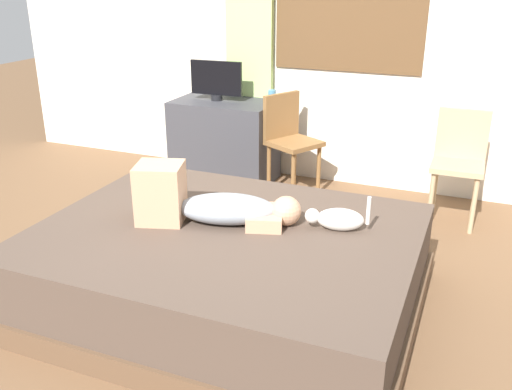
% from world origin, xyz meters
% --- Properties ---
extents(ground_plane, '(16.00, 16.00, 0.00)m').
position_xyz_m(ground_plane, '(0.00, 0.00, 0.00)').
color(ground_plane, brown).
extents(back_wall_with_window, '(6.40, 0.14, 2.90)m').
position_xyz_m(back_wall_with_window, '(0.01, 2.37, 1.46)').
color(back_wall_with_window, silver).
rests_on(back_wall_with_window, ground).
extents(bed, '(2.15, 1.69, 0.48)m').
position_xyz_m(bed, '(0.15, 0.04, 0.24)').
color(bed, brown).
rests_on(bed, ground).
extents(person_lying, '(0.93, 0.50, 0.34)m').
position_xyz_m(person_lying, '(0.02, 0.11, 0.59)').
color(person_lying, '#8C939E').
rests_on(person_lying, bed).
extents(cat, '(0.35, 0.16, 0.21)m').
position_xyz_m(cat, '(0.72, 0.28, 0.55)').
color(cat, silver).
rests_on(cat, bed).
extents(desk, '(0.90, 0.56, 0.74)m').
position_xyz_m(desk, '(-0.78, 1.98, 0.37)').
color(desk, '#38383D').
rests_on(desk, ground).
extents(tv_monitor, '(0.48, 0.10, 0.35)m').
position_xyz_m(tv_monitor, '(-0.85, 1.98, 0.92)').
color(tv_monitor, black).
rests_on(tv_monitor, desk).
extents(cup, '(0.07, 0.07, 0.10)m').
position_xyz_m(cup, '(-0.38, 2.15, 0.79)').
color(cup, teal).
rests_on(cup, desk).
extents(chair_by_desk, '(0.51, 0.51, 0.86)m').
position_xyz_m(chair_by_desk, '(-0.13, 1.89, 0.51)').
color(chair_by_desk, brown).
rests_on(chair_by_desk, ground).
extents(chair_spare, '(0.38, 0.38, 0.86)m').
position_xyz_m(chair_spare, '(1.26, 1.82, 0.51)').
color(chair_spare, tan).
rests_on(chair_spare, ground).
extents(curtain_left, '(0.44, 0.06, 2.45)m').
position_xyz_m(curtain_left, '(-0.64, 2.26, 1.23)').
color(curtain_left, '#ADCC75').
rests_on(curtain_left, ground).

